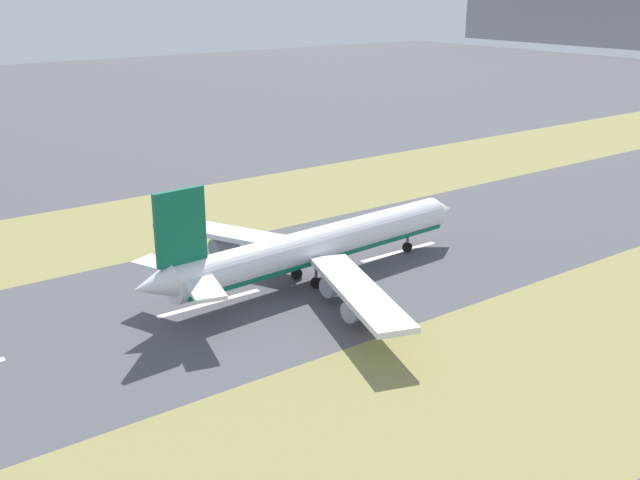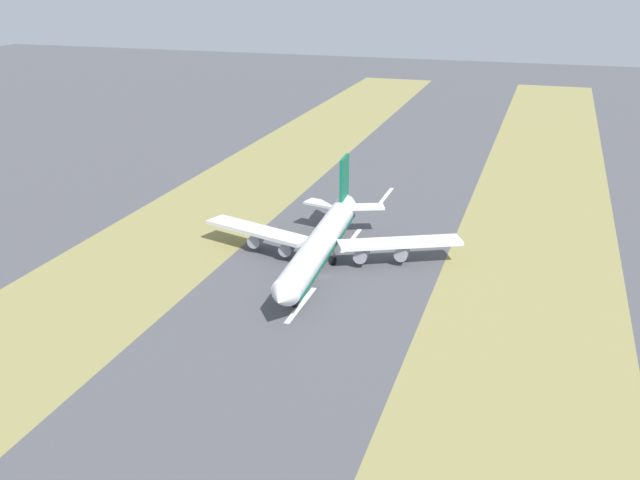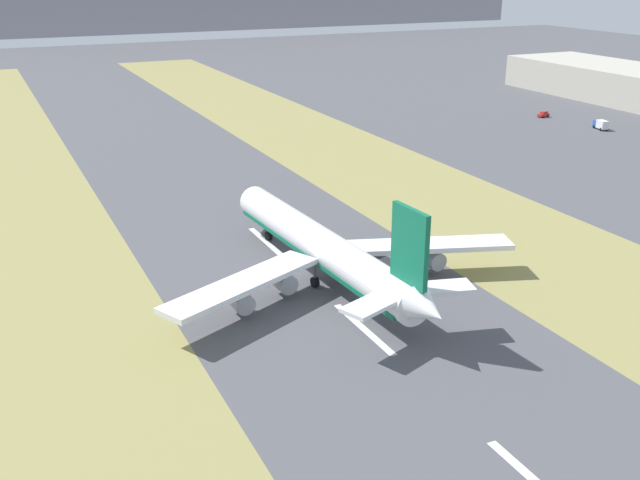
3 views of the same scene
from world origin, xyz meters
TOP-DOWN VIEW (x-y plane):
  - ground_plane at (0.00, 0.00)m, footprint 800.00×800.00m
  - grass_median_west at (-45.00, 0.00)m, footprint 40.00×600.00m
  - grass_median_east at (45.00, 0.00)m, footprint 40.00×600.00m
  - centreline_dash_mid at (0.00, -24.26)m, footprint 1.20×18.00m
  - centreline_dash_far at (0.00, 15.74)m, footprint 1.20×18.00m
  - airplane_main_jet at (2.24, -6.16)m, footprint 64.02×67.21m

SIDE VIEW (x-z plane):
  - ground_plane at x=0.00m, z-range 0.00..0.00m
  - grass_median_west at x=-45.00m, z-range 0.00..0.01m
  - grass_median_east at x=45.00m, z-range 0.00..0.01m
  - centreline_dash_mid at x=0.00m, z-range 0.00..0.01m
  - centreline_dash_far at x=0.00m, z-range 0.00..0.01m
  - airplane_main_jet at x=2.24m, z-range -4.08..16.12m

